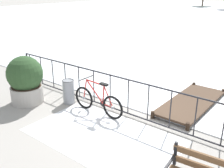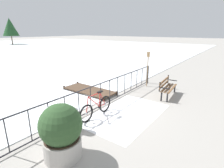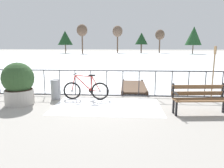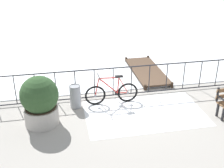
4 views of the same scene
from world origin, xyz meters
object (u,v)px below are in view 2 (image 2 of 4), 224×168
(trash_bin, at_px, (73,120))
(bicycle_near_railing, at_px, (96,107))
(oar_upright, at_px, (148,67))
(park_bench, at_px, (167,86))
(planter_with_shrub, at_px, (61,132))

(trash_bin, bearing_deg, bicycle_near_railing, 0.87)
(trash_bin, xyz_separation_m, oar_upright, (5.75, 0.16, 0.76))
(park_bench, distance_m, trash_bin, 5.00)
(trash_bin, bearing_deg, oar_upright, 1.62)
(planter_with_shrub, distance_m, oar_upright, 6.84)
(park_bench, xyz_separation_m, oar_upright, (0.93, 1.50, 0.63))
(planter_with_shrub, height_order, trash_bin, planter_with_shrub)
(park_bench, height_order, planter_with_shrub, planter_with_shrub)
(bicycle_near_railing, xyz_separation_m, park_bench, (3.67, -1.36, 0.14))
(bicycle_near_railing, distance_m, trash_bin, 1.15)
(planter_with_shrub, relative_size, trash_bin, 1.97)
(park_bench, bearing_deg, planter_with_shrub, 174.25)
(oar_upright, bearing_deg, planter_with_shrub, -172.31)
(park_bench, relative_size, trash_bin, 2.24)
(park_bench, bearing_deg, trash_bin, 164.47)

